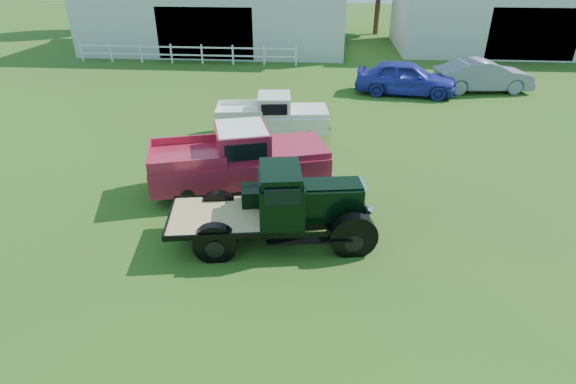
# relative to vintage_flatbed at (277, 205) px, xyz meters

# --- Properties ---
(ground) EXTENTS (120.00, 120.00, 0.00)m
(ground) POSITION_rel_vintage_flatbed_xyz_m (0.02, -0.64, -0.97)
(ground) COLOR #364F1E
(shed_left) EXTENTS (18.80, 10.20, 5.60)m
(shed_left) POSITION_rel_vintage_flatbed_xyz_m (-6.98, 25.36, 1.83)
(shed_left) COLOR #9D9D96
(shed_left) RESTS_ON ground
(shed_right) EXTENTS (16.80, 9.20, 5.20)m
(shed_right) POSITION_rel_vintage_flatbed_xyz_m (14.02, 26.36, 1.63)
(shed_right) COLOR #9D9D96
(shed_right) RESTS_ON ground
(fence_rail) EXTENTS (14.20, 0.16, 1.20)m
(fence_rail) POSITION_rel_vintage_flatbed_xyz_m (-7.98, 19.36, -0.37)
(fence_rail) COLOR white
(fence_rail) RESTS_ON ground
(vintage_flatbed) EXTENTS (5.16, 2.72, 1.94)m
(vintage_flatbed) POSITION_rel_vintage_flatbed_xyz_m (0.00, 0.00, 0.00)
(vintage_flatbed) COLOR black
(vintage_flatbed) RESTS_ON ground
(red_pickup) EXTENTS (5.73, 3.58, 1.96)m
(red_pickup) POSITION_rel_vintage_flatbed_xyz_m (-1.43, 2.68, 0.01)
(red_pickup) COLOR #A51E36
(red_pickup) RESTS_ON ground
(white_pickup) EXTENTS (4.56, 2.22, 1.61)m
(white_pickup) POSITION_rel_vintage_flatbed_xyz_m (-0.98, 7.07, -0.17)
(white_pickup) COLOR silver
(white_pickup) RESTS_ON ground
(misc_car_blue) EXTENTS (5.13, 2.65, 1.67)m
(misc_car_blue) POSITION_rel_vintage_flatbed_xyz_m (4.94, 13.49, -0.14)
(misc_car_blue) COLOR #292CA2
(misc_car_blue) RESTS_ON ground
(misc_car_grey) EXTENTS (4.99, 2.30, 1.59)m
(misc_car_grey) POSITION_rel_vintage_flatbed_xyz_m (8.96, 14.40, -0.18)
(misc_car_grey) COLOR slate
(misc_car_grey) RESTS_ON ground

